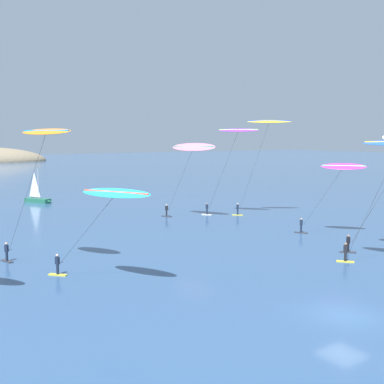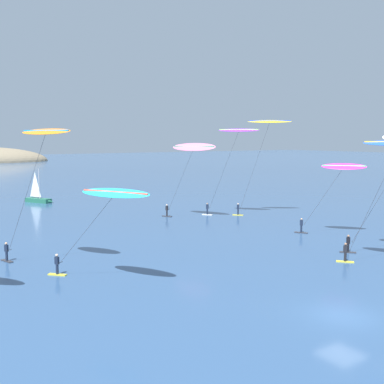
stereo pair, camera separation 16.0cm
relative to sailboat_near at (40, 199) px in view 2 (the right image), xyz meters
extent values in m
plane|color=#2D4C75|center=(-0.18, -62.28, -0.64)|extent=(600.00, 600.00, 0.00)
cube|color=#23664C|center=(-0.14, 0.27, -0.29)|extent=(3.46, 4.90, 0.70)
cone|color=#23664C|center=(0.97, -1.86, -0.29)|extent=(1.59, 2.22, 0.67)
cylinder|color=#B2B2B7|center=(0.00, 0.00, 2.56)|extent=(0.12, 0.12, 5.00)
pyramid|color=white|center=(-0.42, 0.80, 2.38)|extent=(0.90, 1.63, 4.25)
cylinder|color=#A5A5AD|center=(-0.42, 0.80, 0.31)|extent=(0.90, 1.63, 0.08)
cube|color=silver|center=(15.65, -26.35, -0.60)|extent=(1.14, 1.48, 0.08)
cylinder|color=#192338|center=(15.65, -26.35, -0.16)|extent=(0.22, 0.22, 0.80)
cube|color=#192338|center=(15.65, -26.35, 0.54)|extent=(0.38, 0.39, 0.60)
sphere|color=tan|center=(15.65, -26.35, 0.96)|extent=(0.22, 0.22, 0.22)
cylinder|color=black|center=(15.88, -26.61, 0.42)|extent=(0.44, 0.40, 0.04)
ellipsoid|color=purple|center=(18.55, -29.59, 11.19)|extent=(4.86, 5.19, 0.63)
cylinder|color=#7ACC42|center=(18.55, -29.59, 11.24)|extent=(3.68, 4.09, 0.16)
cylinder|color=#333338|center=(17.22, -28.10, 5.75)|extent=(2.69, 3.01, 10.68)
cube|color=#2D2D33|center=(13.52, -51.95, -0.60)|extent=(1.32, 1.37, 0.08)
cylinder|color=black|center=(13.52, -51.95, -0.16)|extent=(0.22, 0.22, 0.80)
cube|color=black|center=(13.52, -51.95, 0.54)|extent=(0.38, 0.38, 0.60)
sphere|color=#9E7051|center=(13.52, -51.95, 0.96)|extent=(0.22, 0.22, 0.22)
cylinder|color=black|center=(13.76, -52.21, 0.42)|extent=(0.43, 0.41, 0.04)
cylinder|color=#333338|center=(15.49, -54.06, 5.25)|extent=(3.50, 3.73, 9.67)
cube|color=yellow|center=(-11.67, -43.93, -0.60)|extent=(1.30, 1.38, 0.08)
cylinder|color=#192338|center=(-11.67, -43.93, -0.16)|extent=(0.22, 0.22, 0.80)
cube|color=#192338|center=(-11.67, -43.93, 0.54)|extent=(0.33, 0.39, 0.60)
sphere|color=beige|center=(-11.67, -43.93, 0.96)|extent=(0.22, 0.22, 0.22)
cylinder|color=black|center=(-11.52, -44.24, 0.42)|extent=(0.51, 0.28, 0.04)
ellipsoid|color=#23B2C6|center=(-9.04, -49.19, 6.22)|extent=(3.94, 6.00, 0.70)
cylinder|color=#DB4C38|center=(-9.04, -49.19, 6.27)|extent=(2.71, 5.18, 0.16)
cylinder|color=#333338|center=(-10.28, -46.72, 3.27)|extent=(2.51, 4.97, 5.72)
cube|color=#2D2D33|center=(10.20, -24.39, -0.60)|extent=(1.03, 1.52, 0.08)
cylinder|color=black|center=(10.20, -24.39, -0.16)|extent=(0.22, 0.22, 0.80)
cube|color=black|center=(10.20, -24.39, 0.54)|extent=(0.33, 0.39, 0.60)
sphere|color=beige|center=(10.20, -24.39, 0.96)|extent=(0.22, 0.22, 0.22)
cylinder|color=black|center=(10.35, -24.70, 0.42)|extent=(0.51, 0.28, 0.04)
ellipsoid|color=pink|center=(12.07, -28.25, 8.96)|extent=(4.10, 6.39, 1.16)
cylinder|color=#14895B|center=(12.07, -28.25, 9.01)|extent=(2.79, 5.54, 0.16)
cylinder|color=#333338|center=(11.21, -26.47, 4.64)|extent=(1.75, 3.57, 8.45)
cube|color=#2D2D33|center=(-13.95, -37.29, -0.60)|extent=(0.80, 1.55, 0.08)
cylinder|color=#192338|center=(-13.95, -37.29, -0.16)|extent=(0.22, 0.22, 0.80)
cube|color=#192338|center=(-13.95, -37.29, 0.54)|extent=(0.33, 0.39, 0.60)
sphere|color=tan|center=(-13.95, -37.29, 0.96)|extent=(0.22, 0.22, 0.22)
cylinder|color=black|center=(-13.79, -37.60, 0.42)|extent=(0.51, 0.29, 0.04)
ellipsoid|color=orange|center=(-11.56, -41.84, 10.64)|extent=(3.69, 5.19, 0.67)
cylinder|color=#0F7FE5|center=(-11.56, -41.84, 10.69)|extent=(2.37, 4.33, 0.16)
cylinder|color=#333338|center=(-12.68, -39.72, 5.48)|extent=(2.26, 4.28, 10.13)
cube|color=yellow|center=(10.46, -54.05, -0.60)|extent=(1.29, 1.39, 0.08)
cylinder|color=black|center=(10.46, -54.05, -0.16)|extent=(0.22, 0.22, 0.80)
cube|color=black|center=(10.46, -54.05, 0.54)|extent=(0.32, 0.39, 0.60)
sphere|color=#9E7051|center=(10.46, -54.05, 0.96)|extent=(0.22, 0.22, 0.22)
cylinder|color=black|center=(10.60, -54.37, 0.42)|extent=(0.52, 0.26, 0.04)
cylinder|color=#333338|center=(11.36, -56.05, 5.02)|extent=(1.54, 3.38, 9.22)
cube|color=yellow|center=(19.05, -28.99, -0.60)|extent=(1.29, 1.39, 0.08)
cylinder|color=#192338|center=(19.05, -28.99, -0.16)|extent=(0.22, 0.22, 0.80)
cube|color=#192338|center=(19.05, -28.99, 0.54)|extent=(0.39, 0.37, 0.60)
sphere|color=beige|center=(19.05, -28.99, 0.96)|extent=(0.22, 0.22, 0.22)
cylinder|color=black|center=(19.33, -29.21, 0.42)|extent=(0.37, 0.46, 0.04)
ellipsoid|color=yellow|center=(22.33, -31.58, 12.37)|extent=(5.45, 4.67, 0.54)
cylinder|color=#1432E0|center=(22.33, -31.58, 12.42)|extent=(4.56, 3.65, 0.16)
cylinder|color=#333338|center=(20.83, -30.39, 6.35)|extent=(3.04, 2.40, 11.86)
cube|color=#2D2D33|center=(16.95, -42.83, -0.60)|extent=(1.06, 1.51, 0.08)
cylinder|color=#192338|center=(16.95, -42.83, -0.16)|extent=(0.22, 0.22, 0.80)
cube|color=#192338|center=(16.95, -42.83, 0.54)|extent=(0.37, 0.39, 0.60)
sphere|color=tan|center=(16.95, -42.83, 0.96)|extent=(0.22, 0.22, 0.22)
cylinder|color=black|center=(17.17, -43.10, 0.42)|extent=(0.45, 0.38, 0.04)
ellipsoid|color=#D62D9E|center=(19.72, -46.23, 7.02)|extent=(4.09, 4.60, 0.81)
cylinder|color=#28D160|center=(19.72, -46.23, 7.07)|extent=(3.02, 3.67, 0.16)
cylinder|color=#333338|center=(18.45, -44.67, 3.67)|extent=(2.58, 3.16, 6.52)
camera|label=1|loc=(-23.69, -80.43, 10.12)|focal=45.00mm
camera|label=2|loc=(-23.56, -80.52, 10.12)|focal=45.00mm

